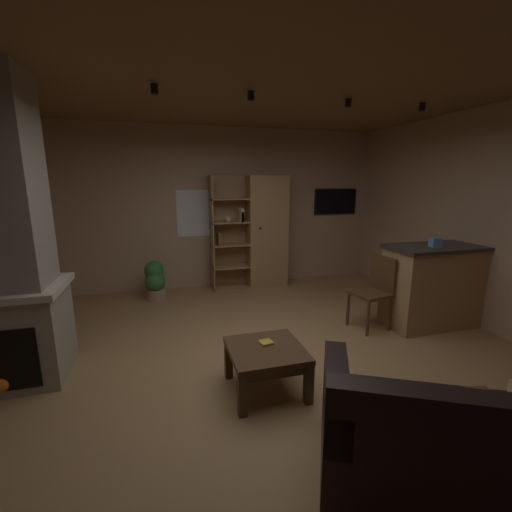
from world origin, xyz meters
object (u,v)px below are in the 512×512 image
Objects in this scene: tissue_box at (436,243)px; table_book_0 at (266,343)px; dining_chair at (375,287)px; potted_floor_plant at (155,280)px; coffee_table at (266,356)px; wall_mounted_tv at (335,201)px; bookshelf_cabinet at (262,232)px; kitchen_bar_counter at (439,285)px; leather_couch at (469,449)px.

table_book_0 is (-2.38, -0.66, -0.69)m from tissue_box.
potted_floor_plant is (-2.71, 1.82, -0.21)m from dining_chair.
coffee_table is 2.92m from potted_floor_plant.
dining_chair is 2.61m from wall_mounted_tv.
bookshelf_cabinet is 3.10× the size of potted_floor_plant.
bookshelf_cabinet is 3.24m from coffee_table.
kitchen_bar_counter is at bearing 17.97° from tissue_box.
kitchen_bar_counter is 11.98× the size of tissue_box.
dining_chair is (0.86, -2.13, -0.44)m from bookshelf_cabinet.
wall_mounted_tv reaches higher than kitchen_bar_counter.
table_book_0 is at bearing -105.88° from bookshelf_cabinet.
kitchen_bar_counter is 4.08m from potted_floor_plant.
tissue_box is 2.56m from table_book_0.
kitchen_bar_counter is 2.68m from table_book_0.
bookshelf_cabinet is 3.00× the size of coffee_table.
wall_mounted_tv is at bearing 7.85° from bookshelf_cabinet.
coffee_table is at bearing -162.94° from kitchen_bar_counter.
bookshelf_cabinet is 3.15m from table_book_0.
bookshelf_cabinet is 4.41m from leather_couch.
leather_couch is at bearing -57.28° from coffee_table.
dining_chair is at bearing 26.48° from table_book_0.
coffee_table is at bearing -151.90° from dining_chair.
table_book_0 is 0.13× the size of wall_mounted_tv.
kitchen_bar_counter is at bearing 15.71° from table_book_0.
potted_floor_plant is at bearing 149.11° from tissue_box.
coffee_table is (-0.84, 1.30, 0.03)m from leather_couch.
bookshelf_cabinet is at bearing -172.15° from wall_mounted_tv.
leather_couch is at bearing -108.83° from wall_mounted_tv.
potted_floor_plant is at bearing 114.06° from leather_couch.
bookshelf_cabinet reaches higher than tissue_box.
kitchen_bar_counter is 0.76× the size of leather_couch.
coffee_table is 4.21m from wall_mounted_tv.
tissue_box is (1.53, -2.32, 0.14)m from bookshelf_cabinet.
leather_couch is 1.55m from coffee_table.
potted_floor_plant is (-3.57, 1.95, -0.21)m from kitchen_bar_counter.
leather_couch is 2.41m from dining_chair.
table_book_0 is (0.02, 0.07, 0.09)m from coffee_table.
bookshelf_cabinet is 2.34m from dining_chair.
wall_mounted_tv is (1.56, 4.57, 1.17)m from leather_couch.
leather_couch is 2.89× the size of coffee_table.
leather_couch reaches higher than table_book_0.
table_book_0 is at bearing -164.48° from tissue_box.
coffee_table is at bearing -163.01° from tissue_box.
bookshelf_cabinet reaches higher than wall_mounted_tv.
bookshelf_cabinet is 1.03× the size of leather_couch.
potted_floor_plant is 0.74× the size of wall_mounted_tv.
dining_chair is (-0.86, 0.13, 0.00)m from kitchen_bar_counter.
wall_mounted_tv reaches higher than coffee_table.
dining_chair is (0.90, 2.23, 0.23)m from leather_couch.
leather_couch is 2.04× the size of dining_chair.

